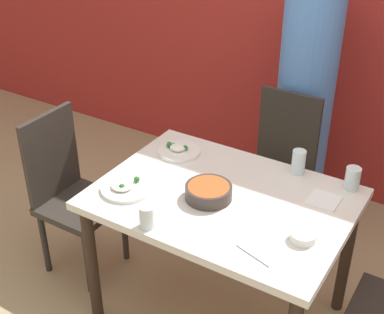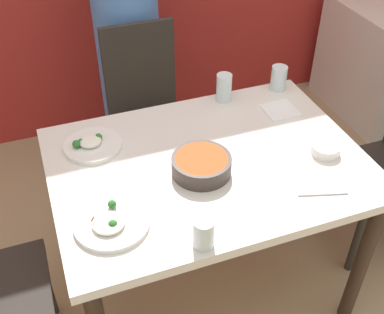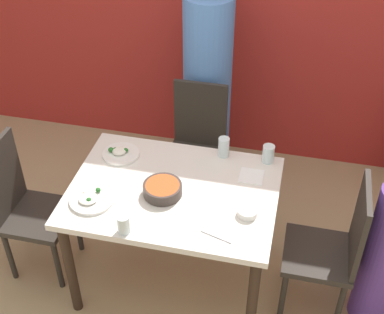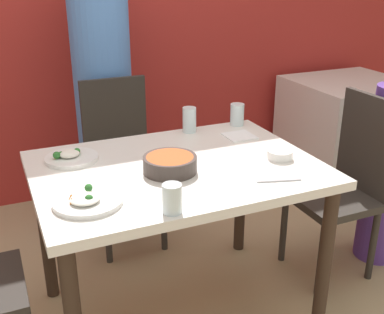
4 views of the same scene
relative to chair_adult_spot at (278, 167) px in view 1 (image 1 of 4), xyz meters
name	(u,v)px [view 1 (image 1 of 4)]	position (x,y,z in m)	size (l,w,h in m)	color
ground_plane	(219,312)	(0.03, -0.78, -0.51)	(10.00, 10.00, 0.00)	tan
wall_back	(342,2)	(0.03, 0.74, 0.84)	(10.00, 0.06, 2.70)	#A82823
dining_table	(222,212)	(0.03, -0.78, 0.16)	(1.19, 0.87, 0.77)	silver
chair_adult_spot	(278,167)	(0.00, 0.00, 0.00)	(0.40, 0.40, 0.96)	#2D2823
chair_empty_left	(70,190)	(-0.91, -0.86, 0.00)	(0.40, 0.40, 0.96)	#2D2823
person_adult	(304,106)	(0.00, 0.34, 0.27)	(0.35, 0.35, 1.70)	#5184D1
bowl_curry	(209,192)	(-0.02, -0.83, 0.29)	(0.22, 0.22, 0.07)	#3D332D
plate_rice_adult	(126,187)	(-0.39, -0.98, 0.27)	(0.25, 0.25, 0.05)	white
plate_rice_child	(179,150)	(-0.37, -0.54, 0.27)	(0.23, 0.23, 0.05)	white
bowl_rice_small	(303,236)	(0.48, -0.89, 0.28)	(0.11, 0.11, 0.04)	white
glass_water_tall	(299,162)	(0.26, -0.40, 0.32)	(0.07, 0.07, 0.13)	silver
glass_water_short	(352,178)	(0.53, -0.40, 0.32)	(0.07, 0.07, 0.11)	silver
glass_water_center	(147,217)	(-0.13, -1.16, 0.31)	(0.07, 0.07, 0.11)	silver
napkin_folded	(324,200)	(0.45, -0.57, 0.26)	(0.14, 0.14, 0.01)	white
fork_steel	(254,255)	(0.34, -1.09, 0.26)	(0.18, 0.07, 0.01)	silver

